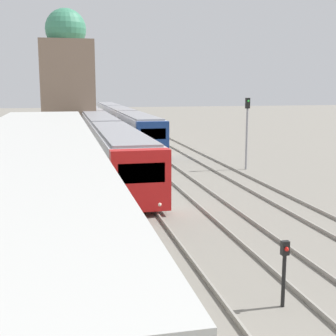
# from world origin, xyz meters

# --- Properties ---
(platform_canopy) EXTENTS (4.00, 26.89, 3.11)m
(platform_canopy) POSITION_xyz_m (-4.17, 9.93, 3.91)
(platform_canopy) COLOR beige
(platform_canopy) RESTS_ON station_platform
(person_on_platform) EXTENTS (0.40, 0.40, 1.66)m
(person_on_platform) POSITION_xyz_m (-2.42, 10.68, 1.90)
(person_on_platform) COLOR #2D2D33
(person_on_platform) RESTS_ON station_platform
(train_near) EXTENTS (2.58, 45.05, 3.05)m
(train_near) POSITION_xyz_m (0.00, 35.41, 1.69)
(train_near) COLOR red
(train_near) RESTS_ON ground_plane
(train_far) EXTENTS (2.54, 42.25, 3.00)m
(train_far) POSITION_xyz_m (3.60, 50.21, 1.67)
(train_far) COLOR navy
(train_far) RESTS_ON ground_plane
(signal_post_near) EXTENTS (0.20, 0.22, 1.75)m
(signal_post_near) POSITION_xyz_m (2.18, 4.09, 1.09)
(signal_post_near) COLOR black
(signal_post_near) RESTS_ON ground_plane
(signal_mast_far) EXTENTS (0.28, 0.29, 4.81)m
(signal_mast_far) POSITION_xyz_m (8.85, 23.14, 3.04)
(signal_mast_far) COLOR gray
(signal_mast_far) RESTS_ON ground_plane
(distant_domed_building) EXTENTS (5.48, 5.48, 13.51)m
(distant_domed_building) POSITION_xyz_m (-2.53, 45.14, 6.35)
(distant_domed_building) COLOR #89705B
(distant_domed_building) RESTS_ON ground_plane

